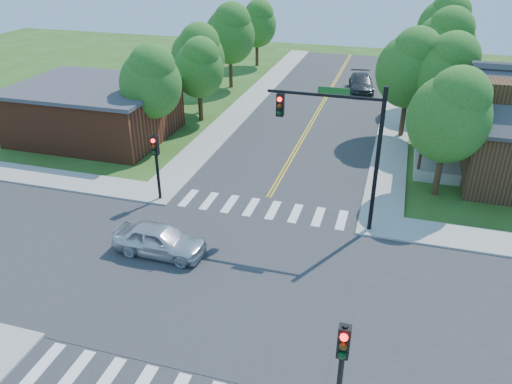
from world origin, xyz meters
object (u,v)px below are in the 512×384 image
(car_dgrey, at_px, (361,84))
(car_silver, at_px, (159,240))
(signal_mast_ne, at_px, (342,135))
(signal_pole_nw, at_px, (156,156))
(signal_pole_se, at_px, (342,358))

(car_dgrey, bearing_deg, car_silver, -111.28)
(car_silver, bearing_deg, signal_mast_ne, -55.70)
(signal_pole_nw, distance_m, car_dgrey, 25.70)
(signal_mast_ne, bearing_deg, signal_pole_nw, -179.93)
(signal_mast_ne, relative_size, signal_pole_se, 1.89)
(signal_pole_se, relative_size, signal_pole_nw, 1.00)
(signal_pole_se, height_order, signal_pole_nw, same)
(car_dgrey, bearing_deg, signal_pole_se, -94.84)
(signal_pole_se, bearing_deg, car_dgrey, 94.65)
(car_dgrey, bearing_deg, signal_mast_ne, -96.66)
(signal_pole_nw, bearing_deg, car_dgrey, 71.06)
(signal_mast_ne, xyz_separation_m, car_silver, (-7.22, -4.64, -4.13))
(car_silver, bearing_deg, car_dgrey, -10.21)
(signal_pole_nw, bearing_deg, signal_mast_ne, 0.07)
(signal_mast_ne, xyz_separation_m, signal_pole_se, (1.69, -11.21, -2.19))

